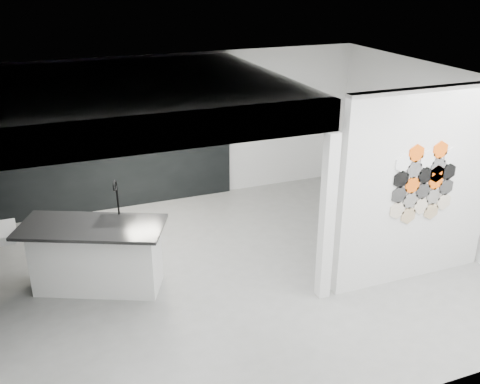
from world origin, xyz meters
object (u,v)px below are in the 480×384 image
at_px(wall_basin, 0,233).
at_px(kitchen_island, 97,255).
at_px(utensil_cup, 71,144).
at_px(glass_bowl, 193,131).
at_px(bottle_dark, 101,139).
at_px(stockpot, 50,144).
at_px(glass_vase, 193,130).
at_px(partition_panel, 417,188).
at_px(kettle, 168,133).

height_order(wall_basin, kitchen_island, kitchen_island).
distance_m(wall_basin, utensil_cup, 2.43).
relative_size(glass_bowl, bottle_dark, 0.91).
relative_size(kitchen_island, stockpot, 9.30).
bearing_deg(glass_vase, kitchen_island, -130.48).
distance_m(partition_panel, kitchen_island, 4.54).
bearing_deg(stockpot, wall_basin, -112.24).
relative_size(wall_basin, kitchen_island, 0.28).
xyz_separation_m(kitchen_island, glass_bowl, (2.18, 2.56, 0.85)).
bearing_deg(partition_panel, glass_vase, 118.23).
bearing_deg(stockpot, glass_bowl, 0.00).
height_order(stockpot, kettle, stockpot).
xyz_separation_m(partition_panel, glass_vase, (-2.08, 3.87, -0.00)).
height_order(partition_panel, utensil_cup, partition_panel).
relative_size(kettle, glass_bowl, 1.09).
bearing_deg(wall_basin, kettle, 35.32).
bearing_deg(glass_bowl, utensil_cup, 180.00).
distance_m(wall_basin, kitchen_island, 1.34).
bearing_deg(glass_vase, kettle, 180.00).
xyz_separation_m(partition_panel, utensil_cup, (-4.28, 3.87, -0.03)).
bearing_deg(utensil_cup, kettle, 0.00).
bearing_deg(partition_panel, kitchen_island, 162.93).
relative_size(bottle_dark, utensil_cup, 1.79).
distance_m(kettle, glass_bowl, 0.48).
xyz_separation_m(kettle, glass_bowl, (0.48, 0.00, -0.02)).
relative_size(wall_basin, utensil_cup, 6.61).
bearing_deg(partition_panel, glass_bowl, 118.23).
bearing_deg(wall_basin, glass_vase, 31.35).
bearing_deg(kitchen_island, glass_bowl, 73.88).
xyz_separation_m(wall_basin, bottle_dark, (1.69, 2.07, 0.55)).
bearing_deg(partition_panel, bottle_dark, 134.34).
relative_size(wall_basin, glass_vase, 3.76).
xyz_separation_m(partition_panel, bottle_dark, (-3.78, 3.87, 0.00)).
height_order(wall_basin, bottle_dark, bottle_dark).
distance_m(glass_bowl, glass_vase, 0.03).
xyz_separation_m(glass_bowl, utensil_cup, (-2.21, 0.00, -0.01)).
height_order(wall_basin, kettle, kettle).
distance_m(stockpot, glass_vase, 2.55).
relative_size(kitchen_island, kettle, 13.12).
distance_m(kitchen_island, stockpot, 2.73).
relative_size(kettle, utensil_cup, 1.77).
relative_size(kitchen_island, utensil_cup, 23.27).
relative_size(wall_basin, glass_bowl, 4.06).
xyz_separation_m(partition_panel, kitchen_island, (-4.26, 1.31, -0.87)).
bearing_deg(kettle, wall_basin, -129.11).
bearing_deg(kettle, stockpot, -164.43).
bearing_deg(glass_vase, stockpot, 180.00).
xyz_separation_m(stockpot, kettle, (2.07, 0.00, -0.02)).
height_order(kettle, glass_bowl, kettle).
bearing_deg(kitchen_island, bottle_dark, 103.70).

